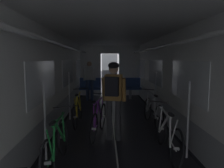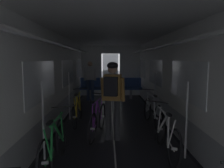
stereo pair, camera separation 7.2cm
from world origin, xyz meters
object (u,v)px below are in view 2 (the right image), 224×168
at_px(person_cyclist_aisle, 112,92).
at_px(bicycle_silver, 152,112).
at_px(bicycle_yellow, 77,110).
at_px(bicycle_purple_in_aisle, 98,120).
at_px(bicycle_white, 166,135).
at_px(person_standing_near_bench, 90,78).
at_px(bench_seat_far_left, 91,86).
at_px(bench_seat_far_right, 131,86).
at_px(bicycle_green, 54,145).

bearing_deg(person_cyclist_aisle, bicycle_silver, 43.61).
bearing_deg(person_cyclist_aisle, bicycle_yellow, 127.78).
xyz_separation_m(bicycle_yellow, bicycle_purple_in_aisle, (0.61, -0.95, 0.00)).
height_order(bicycle_white, person_standing_near_bench, person_standing_near_bench).
bearing_deg(bicycle_purple_in_aisle, bicycle_white, -37.88).
bearing_deg(bench_seat_far_left, person_cyclist_aisle, -80.29).
bearing_deg(bicycle_yellow, bench_seat_far_left, 88.83).
bearing_deg(bench_seat_far_left, bench_seat_far_right, 0.00).
distance_m(bench_seat_far_right, bicycle_yellow, 4.29).
bearing_deg(bicycle_purple_in_aisle, person_cyclist_aisle, -38.67).
relative_size(bench_seat_far_right, bicycle_yellow, 0.58).
height_order(bicycle_green, person_standing_near_bench, person_standing_near_bench).
height_order(bench_seat_far_right, bicycle_white, same).
xyz_separation_m(bicycle_green, bicycle_purple_in_aisle, (0.64, 1.48, 0.00)).
bearing_deg(person_cyclist_aisle, bicycle_white, -37.61).
bearing_deg(person_standing_near_bench, bench_seat_far_left, 90.41).
distance_m(bicycle_white, bicycle_green, 2.02).
distance_m(bicycle_white, person_standing_near_bench, 5.80).
bearing_deg(person_standing_near_bench, bicycle_green, -91.07).
bearing_deg(bicycle_white, person_standing_near_bench, 108.79).
bearing_deg(bicycle_white, bench_seat_far_left, 107.68).
bearing_deg(bicycle_silver, bicycle_yellow, 175.14).
xyz_separation_m(bicycle_silver, person_cyclist_aisle, (-1.10, -1.05, 0.69)).
distance_m(bicycle_silver, bicycle_purple_in_aisle, 1.63).
distance_m(bicycle_purple_in_aisle, person_standing_near_bench, 4.50).
xyz_separation_m(bench_seat_far_left, bicycle_yellow, (-0.08, -3.85, -0.18)).
relative_size(bench_seat_far_left, person_cyclist_aisle, 0.57).
bearing_deg(bicycle_yellow, bicycle_purple_in_aisle, -57.31).
distance_m(bench_seat_far_left, bicycle_purple_in_aisle, 4.84).
distance_m(bench_seat_far_left, bicycle_white, 6.13).
height_order(person_cyclist_aisle, person_standing_near_bench, person_cyclist_aisle).
bearing_deg(bicycle_green, person_standing_near_bench, 88.93).
height_order(bicycle_green, bicycle_yellow, bicycle_green).
relative_size(bicycle_green, person_standing_near_bench, 1.00).
bearing_deg(bicycle_white, bicycle_purple_in_aisle, 142.12).
height_order(bench_seat_far_right, bicycle_green, bench_seat_far_right).
bearing_deg(bicycle_yellow, person_cyclist_aisle, -52.22).
relative_size(bicycle_white, person_standing_near_bench, 1.00).
distance_m(bench_seat_far_right, bicycle_white, 5.84).
bearing_deg(bicycle_yellow, bench_seat_far_right, 64.00).
relative_size(bench_seat_far_right, bicycle_silver, 0.58).
height_order(bicycle_yellow, bicycle_silver, bicycle_silver).
relative_size(bicycle_yellow, bicycle_silver, 1.00).
relative_size(bicycle_silver, person_standing_near_bench, 1.00).
relative_size(bench_seat_far_left, bicycle_white, 0.58).
xyz_separation_m(bicycle_silver, person_standing_near_bench, (-1.97, 3.65, 0.59)).
bearing_deg(bicycle_white, person_cyclist_aisle, 142.39).
height_order(bicycle_yellow, bicycle_purple_in_aisle, bicycle_yellow).
relative_size(bench_seat_far_left, bicycle_green, 0.58).
relative_size(bicycle_silver, bicycle_purple_in_aisle, 1.01).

